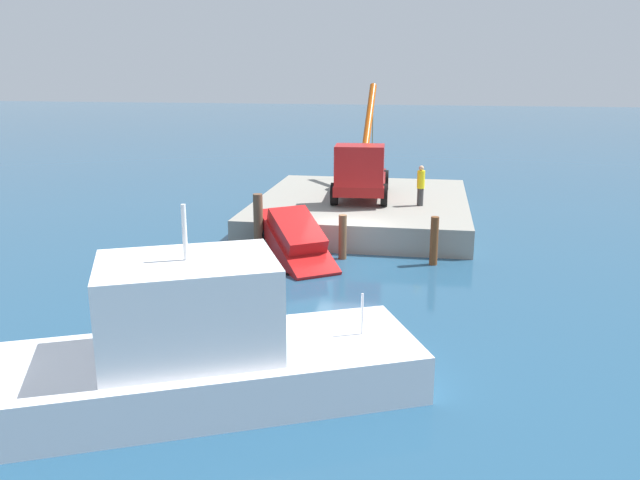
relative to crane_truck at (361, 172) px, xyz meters
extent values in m
plane|color=navy|center=(5.39, 0.06, -2.45)|extent=(200.00, 200.00, 0.00)
cube|color=gray|center=(-0.48, 0.06, -1.88)|extent=(11.41, 9.71, 1.14)
cube|color=maroon|center=(-0.59, -0.04, -0.58)|extent=(5.69, 2.54, 0.45)
cube|color=#AF1919|center=(1.41, 0.08, 0.51)|extent=(1.68, 2.22, 1.74)
cylinder|color=black|center=(1.29, 1.18, -0.81)|extent=(1.02, 0.36, 1.00)
cylinder|color=black|center=(1.42, -1.03, -0.81)|extent=(1.02, 0.36, 1.00)
cylinder|color=black|center=(-2.60, 0.95, -0.81)|extent=(1.02, 0.36, 1.00)
cylinder|color=black|center=(-2.47, -1.26, -0.81)|extent=(1.02, 0.36, 1.00)
cylinder|color=#BF4C0C|center=(-4.26, -0.11, 1.86)|extent=(4.25, 0.43, 3.91)
cube|color=#BF4C0C|center=(-2.26, -0.14, -0.11)|extent=(1.00, 1.00, 0.50)
cylinder|color=#4C4C19|center=(-6.26, -0.08, 1.21)|extent=(0.04, 0.04, 4.94)
cylinder|color=#373737|center=(0.92, 2.76, -0.92)|extent=(0.28, 0.28, 0.78)
cylinder|color=yellow|center=(0.92, 2.76, -0.13)|extent=(0.34, 0.34, 0.78)
sphere|color=tan|center=(0.92, 2.76, 0.37)|extent=(0.23, 0.23, 0.23)
cube|color=red|center=(6.64, -1.67, -1.83)|extent=(4.47, 3.80, 2.27)
cube|color=red|center=(6.67, -1.65, -1.19)|extent=(2.86, 2.61, 1.40)
cylinder|color=black|center=(7.20, -0.25, -2.72)|extent=(0.82, 0.65, 0.84)
cylinder|color=black|center=(8.16, -1.68, -2.72)|extent=(0.82, 0.65, 0.84)
cylinder|color=black|center=(4.90, -1.81, -1.58)|extent=(0.82, 0.65, 0.84)
cylinder|color=black|center=(5.86, -3.24, -1.58)|extent=(0.82, 0.65, 0.84)
cube|color=white|center=(17.44, -2.35, -2.36)|extent=(7.60, 11.57, 2.07)
cube|color=white|center=(17.21, -1.84, -0.27)|extent=(3.92, 4.48, 2.11)
cylinder|color=white|center=(17.21, -1.84, 1.38)|extent=(0.10, 0.10, 1.20)
cylinder|color=silver|center=(15.59, 1.74, -0.83)|extent=(0.06, 0.06, 1.00)
cylinder|color=brown|center=(6.08, -3.29, -1.22)|extent=(0.37, 0.37, 2.46)
cylinder|color=brown|center=(5.91, -0.04, -1.59)|extent=(0.31, 0.31, 1.72)
cylinder|color=brown|center=(6.09, 3.40, -1.53)|extent=(0.30, 0.30, 1.83)
camera|label=1|loc=(29.65, 3.15, 4.75)|focal=36.51mm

